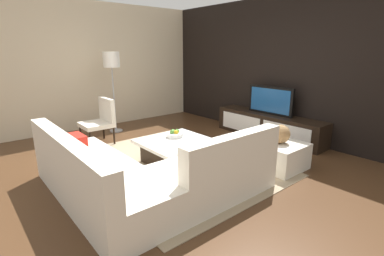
% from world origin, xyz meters
% --- Properties ---
extents(ground_plane, '(14.00, 14.00, 0.00)m').
position_xyz_m(ground_plane, '(0.00, 0.00, 0.00)').
color(ground_plane, '#4C301C').
extents(feature_wall_back, '(6.40, 0.12, 2.80)m').
position_xyz_m(feature_wall_back, '(0.00, 2.70, 1.40)').
color(feature_wall_back, black).
rests_on(feature_wall_back, ground).
extents(side_wall_left, '(0.12, 5.20, 2.80)m').
position_xyz_m(side_wall_left, '(-3.20, 0.20, 1.40)').
color(side_wall_left, beige).
rests_on(side_wall_left, ground).
extents(area_rug, '(3.24, 2.54, 0.01)m').
position_xyz_m(area_rug, '(-0.10, 0.00, 0.01)').
color(area_rug, tan).
rests_on(area_rug, ground).
extents(media_console, '(2.37, 0.49, 0.50)m').
position_xyz_m(media_console, '(0.00, 2.40, 0.25)').
color(media_console, black).
rests_on(media_console, ground).
extents(television, '(1.01, 0.06, 0.56)m').
position_xyz_m(television, '(0.00, 2.40, 0.78)').
color(television, black).
rests_on(television, media_console).
extents(sectional_couch, '(2.39, 2.33, 0.84)m').
position_xyz_m(sectional_couch, '(0.51, -0.88, 0.29)').
color(sectional_couch, silver).
rests_on(sectional_couch, ground).
extents(coffee_table, '(1.04, 1.05, 0.38)m').
position_xyz_m(coffee_table, '(-0.10, 0.10, 0.20)').
color(coffee_table, black).
rests_on(coffee_table, ground).
extents(accent_chair_near, '(0.57, 0.54, 0.87)m').
position_xyz_m(accent_chair_near, '(-1.89, -0.37, 0.49)').
color(accent_chair_near, black).
rests_on(accent_chair_near, ground).
extents(floor_lamp, '(0.34, 0.34, 1.73)m').
position_xyz_m(floor_lamp, '(-2.48, 0.20, 1.47)').
color(floor_lamp, '#A5A5AA').
rests_on(floor_lamp, ground).
extents(ottoman, '(0.70, 0.70, 0.40)m').
position_xyz_m(ottoman, '(1.05, 1.19, 0.20)').
color(ottoman, silver).
rests_on(ottoman, ground).
extents(fruit_bowl, '(0.28, 0.28, 0.13)m').
position_xyz_m(fruit_bowl, '(-0.28, 0.20, 0.43)').
color(fruit_bowl, silver).
rests_on(fruit_bowl, coffee_table).
extents(decorative_ball, '(0.28, 0.28, 0.28)m').
position_xyz_m(decorative_ball, '(1.05, 1.19, 0.54)').
color(decorative_ball, '#997247').
rests_on(decorative_ball, ottoman).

